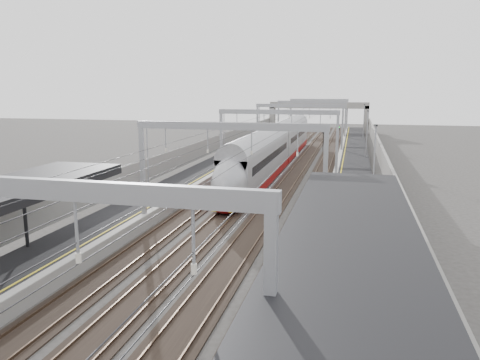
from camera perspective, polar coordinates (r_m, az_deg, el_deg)
The scene contains 13 objects.
platform_left at distance 55.80m, azimuth -3.11°, elevation 1.47°, with size 4.00×120.00×1.00m, color black.
platform_right at distance 53.47m, azimuth 13.54°, elevation 0.76°, with size 4.00×120.00×1.00m, color black.
tracks at distance 54.14m, azimuth 5.03°, elevation 0.67°, with size 11.40×140.00×0.20m.
overhead_line at distance 59.92m, azimuth 6.10°, elevation 7.52°, with size 13.00×140.00×6.60m.
canopy_right at distance 11.62m, azimuth 13.23°, elevation -12.85°, with size 4.40×30.00×4.24m.
overbridge at distance 108.05m, azimuth 9.57°, elevation 8.52°, with size 22.00×2.20×6.90m.
wall_left at distance 56.63m, azimuth -6.23°, elevation 2.69°, with size 0.30×120.00×3.20m, color gray.
wall_right at distance 53.39m, azimuth 17.03°, elevation 1.77°, with size 0.30×120.00×3.20m, color gray.
train at distance 58.01m, azimuth 4.21°, elevation 3.47°, with size 2.78×50.65×4.39m.
bench at distance 20.89m, azimuth 12.53°, elevation -12.32°, with size 0.51×1.78×0.91m.
signal_green at distance 74.35m, azimuth 3.45°, elevation 5.34°, with size 0.32×0.32×3.48m.
signal_red_near at distance 76.83m, azimuth 10.13°, elevation 5.38°, with size 0.32×0.32×3.48m.
signal_red_far at distance 84.00m, azimuth 11.96°, elevation 5.78°, with size 0.32×0.32×3.48m.
Camera 1 is at (7.95, -7.67, 9.73)m, focal length 35.00 mm.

